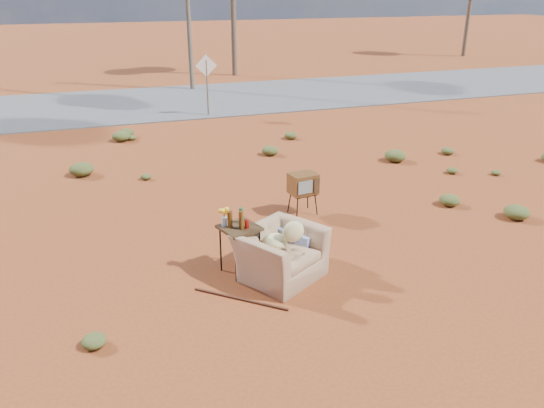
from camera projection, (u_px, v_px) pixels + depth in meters
name	position (u px, v px, depth m)	size (l,w,h in m)	color
ground	(284.00, 280.00, 8.57)	(140.00, 140.00, 0.00)	maroon
highway	(156.00, 102.00, 21.66)	(140.00, 7.00, 0.04)	#565659
armchair	(284.00, 246.00, 8.57)	(1.65, 1.57, 1.11)	#997453
tv_unit	(303.00, 184.00, 10.85)	(0.59, 0.51, 0.88)	black
side_table	(236.00, 225.00, 8.51)	(0.72, 0.72, 1.15)	#372514
rusty_bar	(240.00, 299.00, 8.02)	(0.04, 0.04, 1.55)	#4E2514
road_sign	(207.00, 74.00, 18.93)	(0.78, 0.06, 2.19)	brown
scrub_patch	(183.00, 188.00, 12.11)	(17.49, 8.07, 0.33)	#4B5425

